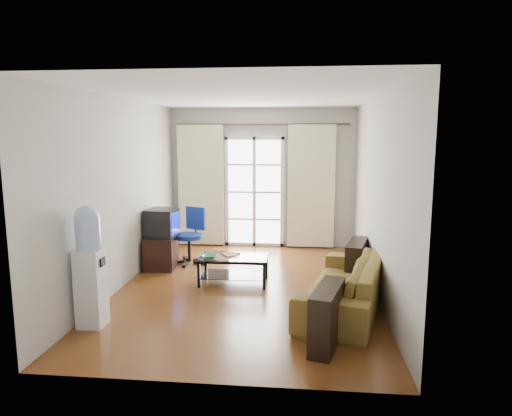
{
  "coord_description": "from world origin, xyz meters",
  "views": [
    {
      "loc": [
        0.78,
        -6.27,
        2.17
      ],
      "look_at": [
        0.1,
        0.35,
        1.11
      ],
      "focal_mm": 32.0,
      "sensor_mm": 36.0,
      "label": 1
    }
  ],
  "objects": [
    {
      "name": "curtain_right",
      "position": [
        0.95,
        2.48,
        1.2
      ],
      "size": [
        0.9,
        0.07,
        2.35
      ],
      "primitive_type": "cube",
      "color": "#F1EEC2",
      "rests_on": "curtain_rod"
    },
    {
      "name": "curtain_rod",
      "position": [
        0.0,
        2.5,
        2.38
      ],
      "size": [
        3.3,
        0.04,
        0.04
      ],
      "primitive_type": "cylinder",
      "rotation": [
        0.0,
        1.57,
        0.0
      ],
      "color": "#4C3F2D",
      "rests_on": "wall_back"
    },
    {
      "name": "ceiling",
      "position": [
        0.0,
        0.0,
        2.7
      ],
      "size": [
        5.2,
        5.2,
        0.0
      ],
      "primitive_type": "plane",
      "rotation": [
        3.14,
        0.0,
        0.0
      ],
      "color": "white",
      "rests_on": "wall_back"
    },
    {
      "name": "book",
      "position": [
        -0.36,
        0.2,
        0.42
      ],
      "size": [
        0.41,
        0.42,
        0.02
      ],
      "primitive_type": "imported",
      "rotation": [
        0.0,
        0.0,
        0.58
      ],
      "color": "#AC1515",
      "rests_on": "coffee_table"
    },
    {
      "name": "wall_right",
      "position": [
        1.8,
        0.0,
        1.35
      ],
      "size": [
        0.02,
        5.2,
        2.7
      ],
      "primitive_type": "cube",
      "color": "#B9B7AF",
      "rests_on": "floor"
    },
    {
      "name": "french_door",
      "position": [
        -0.15,
        2.54,
        1.07
      ],
      "size": [
        1.16,
        0.06,
        2.15
      ],
      "color": "white",
      "rests_on": "wall_back"
    },
    {
      "name": "wall_left",
      "position": [
        -1.8,
        0.0,
        1.35
      ],
      "size": [
        0.02,
        5.2,
        2.7
      ],
      "primitive_type": "cube",
      "color": "#B9B7AF",
      "rests_on": "floor"
    },
    {
      "name": "water_cooler",
      "position": [
        -1.6,
        -1.5,
        0.74
      ],
      "size": [
        0.31,
        0.29,
        1.41
      ],
      "rotation": [
        0.0,
        0.0,
        0.0
      ],
      "color": "silver",
      "rests_on": "floor"
    },
    {
      "name": "remote",
      "position": [
        -0.22,
        0.34,
        0.42
      ],
      "size": [
        0.17,
        0.07,
        0.02
      ],
      "primitive_type": "cube",
      "rotation": [
        0.0,
        0.0,
        -0.16
      ],
      "color": "black",
      "rests_on": "coffee_table"
    },
    {
      "name": "bowl",
      "position": [
        -0.53,
        0.05,
        0.43
      ],
      "size": [
        0.27,
        0.27,
        0.06
      ],
      "primitive_type": "imported",
      "rotation": [
        0.0,
        0.0,
        -0.1
      ],
      "color": "#359158",
      "rests_on": "coffee_table"
    },
    {
      "name": "curtain_left",
      "position": [
        -1.2,
        2.48,
        1.2
      ],
      "size": [
        0.9,
        0.07,
        2.35
      ],
      "primitive_type": "cube",
      "color": "#F1EEC2",
      "rests_on": "curtain_rod"
    },
    {
      "name": "crt_tv",
      "position": [
        -1.54,
        0.93,
        0.75
      ],
      "size": [
        0.53,
        0.53,
        0.46
      ],
      "rotation": [
        0.0,
        0.0,
        -0.05
      ],
      "color": "black",
      "rests_on": "tv_stand"
    },
    {
      "name": "floor",
      "position": [
        0.0,
        0.0,
        0.0
      ],
      "size": [
        5.2,
        5.2,
        0.0
      ],
      "primitive_type": "plane",
      "color": "brown",
      "rests_on": "ground"
    },
    {
      "name": "coffee_table",
      "position": [
        -0.21,
        0.19,
        0.26
      ],
      "size": [
        1.01,
        0.58,
        0.41
      ],
      "rotation": [
        0.0,
        0.0,
        0.01
      ],
      "color": "silver",
      "rests_on": "floor"
    },
    {
      "name": "task_chair",
      "position": [
        -1.12,
        1.21,
        0.28
      ],
      "size": [
        0.84,
        0.84,
        0.95
      ],
      "rotation": [
        0.0,
        0.0,
        -0.38
      ],
      "color": "black",
      "rests_on": "floor"
    },
    {
      "name": "radiator",
      "position": [
        0.8,
        2.5,
        0.33
      ],
      "size": [
        0.64,
        0.12,
        0.64
      ],
      "primitive_type": "cube",
      "color": "gray",
      "rests_on": "floor"
    },
    {
      "name": "tv_stand",
      "position": [
        -1.54,
        0.9,
        0.26
      ],
      "size": [
        0.54,
        0.75,
        0.51
      ],
      "primitive_type": "cube",
      "rotation": [
        0.0,
        0.0,
        0.11
      ],
      "color": "black",
      "rests_on": "floor"
    },
    {
      "name": "wall_front",
      "position": [
        0.0,
        -2.6,
        1.35
      ],
      "size": [
        3.6,
        0.02,
        2.7
      ],
      "primitive_type": "cube",
      "color": "#B9B7AF",
      "rests_on": "floor"
    },
    {
      "name": "wall_back",
      "position": [
        0.0,
        2.6,
        1.35
      ],
      "size": [
        3.6,
        0.02,
        2.7
      ],
      "primitive_type": "cube",
      "color": "#B9B7AF",
      "rests_on": "floor"
    },
    {
      "name": "sofa",
      "position": [
        1.33,
        -0.65,
        0.32
      ],
      "size": [
        2.57,
        1.89,
        0.63
      ],
      "primitive_type": "imported",
      "rotation": [
        0.0,
        0.0,
        -1.82
      ],
      "color": "brown",
      "rests_on": "floor"
    }
  ]
}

